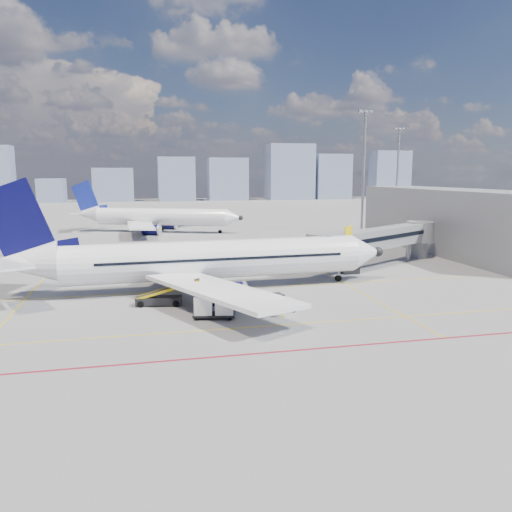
{
  "coord_description": "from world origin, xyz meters",
  "views": [
    {
      "loc": [
        -8.32,
        -44.37,
        12.43
      ],
      "look_at": [
        3.09,
        5.21,
        4.0
      ],
      "focal_mm": 35.0,
      "sensor_mm": 36.0,
      "label": 1
    }
  ],
  "objects": [
    {
      "name": "apron_markings",
      "position": [
        -0.58,
        -3.91,
        0.01
      ],
      "size": [
        90.0,
        35.12,
        0.01
      ],
      "color": "gold",
      "rests_on": "ground"
    },
    {
      "name": "baggage_tug",
      "position": [
        3.71,
        -2.05,
        0.81
      ],
      "size": [
        2.64,
        1.89,
        1.69
      ],
      "rotation": [
        0.0,
        0.0,
        0.19
      ],
      "color": "white",
      "rests_on": "ground"
    },
    {
      "name": "jet_bridge",
      "position": [
        23.51,
        16.91,
        3.74
      ],
      "size": [
        23.55,
        15.78,
        6.3
      ],
      "color": "gray",
      "rests_on": "ground"
    },
    {
      "name": "cargo_dolly",
      "position": [
        -2.48,
        -2.72,
        1.08
      ],
      "size": [
        3.85,
        2.28,
        1.98
      ],
      "rotation": [
        0.0,
        0.0,
        -0.2
      ],
      "color": "black",
      "rests_on": "ground"
    },
    {
      "name": "ramp_worker",
      "position": [
        3.34,
        -3.83,
        0.9
      ],
      "size": [
        0.74,
        0.78,
        1.8
      ],
      "primitive_type": "imported",
      "rotation": [
        0.0,
        0.0,
        0.94
      ],
      "color": "yellow",
      "rests_on": "ground"
    },
    {
      "name": "belt_loader",
      "position": [
        -6.83,
        2.73,
        0.65
      ],
      "size": [
        6.25,
        2.28,
        2.51
      ],
      "rotation": [
        0.0,
        0.0,
        -0.15
      ],
      "color": "black",
      "rests_on": "ground"
    },
    {
      "name": "floodlight_mast_far",
      "position": [
        65.0,
        90.0,
        13.59
      ],
      "size": [
        3.2,
        0.61,
        25.45
      ],
      "color": "gray",
      "rests_on": "ground"
    },
    {
      "name": "main_aircraft",
      "position": [
        -2.44,
        8.2,
        3.22
      ],
      "size": [
        42.95,
        37.41,
        12.52
      ],
      "rotation": [
        0.0,
        0.0,
        0.04
      ],
      "color": "white",
      "rests_on": "ground"
    },
    {
      "name": "terminal_block",
      "position": [
        39.95,
        26.0,
        5.0
      ],
      "size": [
        10.0,
        42.0,
        10.0
      ],
      "color": "gray",
      "rests_on": "ground"
    },
    {
      "name": "floodlight_mast_ne",
      "position": [
        38.0,
        55.0,
        13.59
      ],
      "size": [
        3.2,
        0.61,
        25.45
      ],
      "color": "gray",
      "rests_on": "ground"
    },
    {
      "name": "distant_skyline",
      "position": [
        11.47,
        190.0,
        10.76
      ],
      "size": [
        255.34,
        14.22,
        26.32
      ],
      "color": "gray",
      "rests_on": "ground"
    },
    {
      "name": "ground",
      "position": [
        0.0,
        0.0,
        0.0
      ],
      "size": [
        420.0,
        420.0,
        0.0
      ],
      "primitive_type": "plane",
      "color": "gray",
      "rests_on": "ground"
    },
    {
      "name": "second_aircraft",
      "position": [
        -5.62,
        64.36,
        3.22
      ],
      "size": [
        36.28,
        30.72,
        11.07
      ],
      "rotation": [
        0.0,
        0.0,
        -0.38
      ],
      "color": "white",
      "rests_on": "ground"
    }
  ]
}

